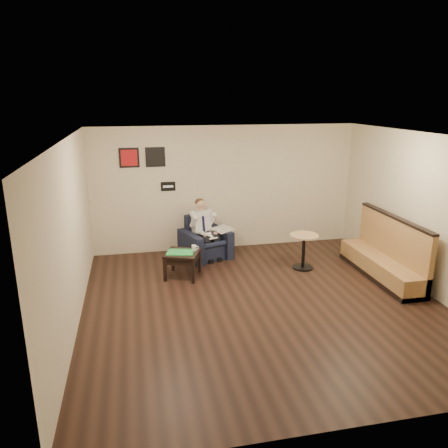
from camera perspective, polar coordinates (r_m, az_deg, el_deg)
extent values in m
plane|color=black|center=(7.60, 5.05, -10.29)|extent=(6.00, 6.00, 0.00)
cube|color=beige|center=(9.91, 0.23, 4.69)|extent=(6.00, 0.02, 2.80)
cube|color=beige|center=(4.51, 16.76, -10.73)|extent=(6.00, 0.02, 2.80)
cube|color=beige|center=(6.86, -19.40, -1.57)|extent=(0.02, 6.00, 2.80)
cube|color=beige|center=(8.45, 25.16, 1.08)|extent=(0.02, 6.00, 2.80)
cube|color=white|center=(6.83, 5.64, 11.23)|extent=(6.00, 6.00, 0.02)
cube|color=black|center=(9.69, -7.31, 4.90)|extent=(0.32, 0.02, 0.20)
cube|color=#B4161A|center=(9.56, -12.29, 8.45)|extent=(0.42, 0.03, 0.42)
cube|color=black|center=(9.57, -8.96, 8.63)|extent=(0.42, 0.03, 0.42)
cube|color=black|center=(9.50, -2.43, -1.79)|extent=(1.18, 1.18, 0.89)
cube|color=white|center=(9.30, -1.80, -1.55)|extent=(0.30, 0.35, 0.01)
cube|color=silver|center=(9.55, -0.21, -0.67)|extent=(0.54, 0.60, 0.01)
cube|color=black|center=(8.57, -5.43, -5.28)|extent=(0.80, 0.80, 0.51)
cube|color=green|center=(8.47, -5.74, -3.68)|extent=(0.58, 0.47, 0.01)
cylinder|color=white|center=(8.54, -3.94, -3.13)|extent=(0.12, 0.12, 0.11)
cube|color=black|center=(8.63, -4.81, -3.28)|extent=(0.18, 0.15, 0.01)
cube|color=#A3743F|center=(8.96, 19.99, -2.94)|extent=(0.55, 2.32, 1.19)
cylinder|color=tan|center=(9.06, 10.33, -3.56)|extent=(0.65, 0.65, 0.72)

